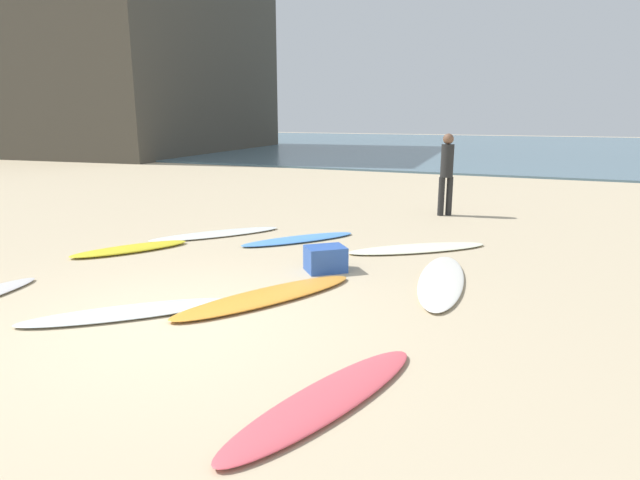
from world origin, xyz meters
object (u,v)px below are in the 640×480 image
Objects in this scene: surfboard_0 at (441,280)px; beach_cooler at (325,259)px; surfboard_3 at (418,248)px; surfboard_2 at (130,249)px; surfboard_5 at (327,399)px; surfboard_4 at (130,312)px; surfboard_6 at (216,234)px; surfboard_7 at (299,239)px; surfboard_1 at (267,296)px; beachgoer_near at (447,170)px.

surfboard_0 is 1.67m from beach_cooler.
surfboard_3 is 4.45× the size of beach_cooler.
surfboard_2 is 5.79m from surfboard_5.
surfboard_6 is (-1.44, 3.83, -0.00)m from surfboard_4.
beach_cooler reaches higher than surfboard_2.
surfboard_4 reaches higher than surfboard_7.
surfboard_1 is at bearing 121.51° from surfboard_3.
surfboard_4 is (2.08, -2.26, -0.01)m from surfboard_2.
surfboard_0 is 0.99× the size of surfboard_1.
surfboard_2 is at bearing 106.20° from surfboard_6.
surfboard_1 is 3.13m from surfboard_7.
surfboard_1 is 3.46m from surfboard_2.
beach_cooler reaches higher than surfboard_6.
surfboard_6 is at bearing 149.51° from surfboard_5.
surfboard_0 is 1.02× the size of surfboard_6.
surfboard_5 is at bearing -0.94° from surfboard_2.
surfboard_0 is at bearing 3.62° from beach_cooler.
surfboard_3 is 5.13m from surfboard_5.
surfboard_3 is at bearing 61.59° from beach_cooler.
surfboard_5 is 6.32m from surfboard_6.
surfboard_4 reaches higher than surfboard_6.
surfboard_2 is 0.85× the size of surfboard_5.
surfboard_6 is at bearing 161.09° from surfboard_1.
surfboard_2 reaches higher than surfboard_1.
surfboard_6 is 1.37× the size of beachgoer_near.
surfboard_0 is 5.22m from beachgoer_near.
surfboard_7 is at bearing 135.89° from surfboard_1.
surfboard_1 is 3.36m from surfboard_3.
surfboard_5 is (4.87, -3.12, -0.01)m from surfboard_2.
beach_cooler is (2.81, -1.33, 0.15)m from surfboard_6.
surfboard_3 is 1.12× the size of surfboard_7.
beachgoer_near reaches higher than surfboard_6.
surfboard_3 is 2.14m from surfboard_7.
beachgoer_near is at bearing -87.39° from surfboard_0.
surfboard_1 is 2.53m from surfboard_5.
surfboard_1 is 1.04× the size of surfboard_3.
surfboard_5 is at bearing 170.45° from surfboard_6.
surfboard_7 reaches higher than surfboard_6.
surfboard_5 is at bearing 78.62° from surfboard_0.
beachgoer_near is at bearing 81.60° from beach_cooler.
surfboard_6 is at bearing -172.09° from beachgoer_near.
surfboard_5 is 8.59m from beachgoer_near.
surfboard_1 is 1.03× the size of surfboard_6.
beach_cooler is at bearing 130.48° from surfboard_5.
surfboard_1 reaches higher than surfboard_7.
beachgoer_near is (1.94, 3.59, 1.00)m from surfboard_7.
surfboard_5 is (2.80, -0.86, 0.00)m from surfboard_4.
beachgoer_near is at bearing -94.76° from surfboard_6.
beachgoer_near is (2.13, 7.64, 1.00)m from surfboard_4.
beach_cooler is (-1.43, 3.35, 0.15)m from surfboard_5.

